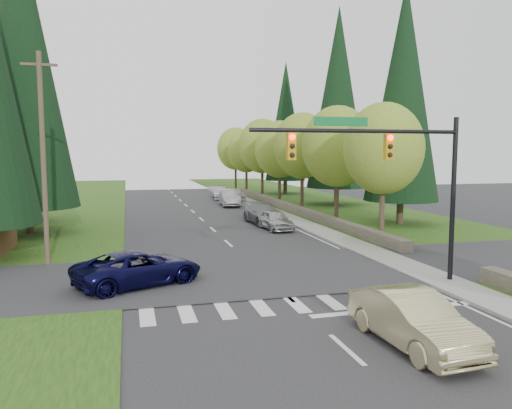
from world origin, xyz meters
name	(u,v)px	position (x,y,z in m)	size (l,w,h in m)	color
ground	(332,336)	(0.00, 0.00, 0.00)	(120.00, 120.00, 0.00)	#28282B
grass_east	(387,224)	(13.00, 20.00, 0.03)	(14.00, 110.00, 0.06)	#244111
grass_west	(7,240)	(-13.00, 20.00, 0.03)	(14.00, 110.00, 0.06)	#244111
cross_street	(261,273)	(0.00, 8.00, 0.00)	(120.00, 8.00, 0.10)	#28282B
sidewalk_east	(301,223)	(6.90, 22.00, 0.07)	(1.80, 80.00, 0.13)	gray
curb_east	(290,224)	(6.05, 22.00, 0.07)	(0.20, 80.00, 0.13)	gray
stone_wall_north	(289,207)	(8.60, 30.00, 0.35)	(0.70, 40.00, 0.70)	#4C4438
traffic_signal	(392,163)	(4.37, 4.50, 4.98)	(8.70, 0.37, 6.80)	black
utility_pole	(43,158)	(-9.50, 12.00, 5.14)	(1.60, 0.24, 10.00)	#473828
decid_tree_0	(383,149)	(9.20, 14.00, 5.60)	(4.80, 4.80, 8.37)	#38281C
decid_tree_1	(337,147)	(9.30, 21.00, 5.80)	(5.20, 5.20, 8.80)	#38281C
decid_tree_2	(302,146)	(9.10, 28.00, 5.93)	(5.00, 5.00, 8.82)	#38281C
decid_tree_3	(280,149)	(9.20, 35.00, 5.66)	(5.00, 5.00, 8.55)	#38281C
decid_tree_4	(262,146)	(9.30, 42.00, 6.06)	(5.40, 5.40, 9.18)	#38281C
decid_tree_5	(246,151)	(9.10, 49.00, 5.53)	(4.80, 4.80, 8.30)	#38281C
decid_tree_6	(236,149)	(9.20, 56.00, 5.86)	(5.20, 5.20, 8.86)	#38281C
conifer_w_c	(22,59)	(-12.00, 22.00, 11.29)	(6.46, 6.46, 20.80)	#38281C
conifer_w_e	(10,86)	(-14.00, 28.00, 10.29)	(5.78, 5.78, 18.80)	#38281C
conifer_e_a	(404,92)	(14.00, 20.00, 9.79)	(5.44, 5.44, 17.80)	#38281C
conifer_e_b	(338,98)	(15.00, 34.00, 10.79)	(6.12, 6.12, 19.80)	#38281C
conifer_e_c	(286,121)	(14.00, 48.00, 9.29)	(5.10, 5.10, 16.80)	#38281C
sedan_champagne	(413,319)	(1.88, -1.22, 0.76)	(1.61, 4.63, 1.53)	#CEBF89
suv_navy	(139,268)	(-5.36, 7.18, 0.72)	(2.39, 5.19, 1.44)	black
parked_car_a	(275,220)	(4.20, 19.86, 0.70)	(1.64, 4.09, 1.39)	#A8A8AC
parked_car_b	(264,214)	(4.20, 22.81, 0.76)	(2.12, 5.22, 1.51)	slate
parked_car_c	(230,198)	(4.20, 35.66, 0.80)	(1.70, 4.88, 1.61)	#A0A1A5
parked_car_d	(234,195)	(5.60, 40.07, 0.75)	(1.77, 4.40, 1.50)	white
parked_car_e	(221,193)	(4.80, 43.54, 0.71)	(1.98, 4.88, 1.42)	silver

